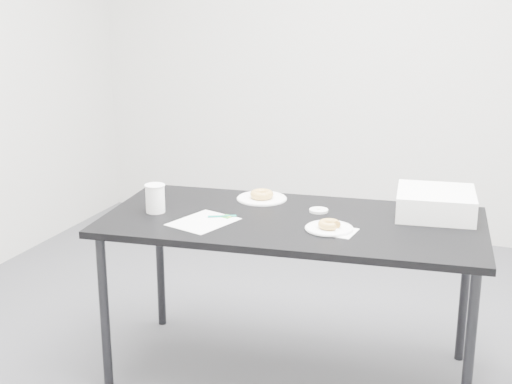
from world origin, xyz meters
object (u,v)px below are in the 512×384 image
(table, at_px, (292,231))
(donut_near, at_px, (329,224))
(scorecard, at_px, (203,222))
(plate_far, at_px, (262,199))
(bakery_box, at_px, (436,203))
(donut_far, at_px, (262,194))
(plate_near, at_px, (329,228))
(pen, at_px, (222,216))
(coffee_cup, at_px, (155,198))

(table, xyz_separation_m, donut_near, (0.19, -0.08, 0.08))
(scorecard, height_order, plate_far, plate_far)
(scorecard, xyz_separation_m, bakery_box, (0.93, 0.45, 0.06))
(table, bearing_deg, donut_far, 128.07)
(plate_near, bearing_deg, donut_far, 142.45)
(plate_far, height_order, donut_far, donut_far)
(donut_near, bearing_deg, plate_far, 142.45)
(pen, relative_size, plate_far, 0.53)
(plate_far, height_order, bakery_box, bakery_box)
(plate_near, distance_m, coffee_cup, 0.80)
(plate_near, relative_size, coffee_cup, 1.57)
(plate_near, bearing_deg, scorecard, -170.35)
(scorecard, relative_size, plate_far, 1.14)
(pen, xyz_separation_m, plate_far, (0.07, 0.33, -0.00))
(pen, relative_size, coffee_cup, 0.97)
(donut_near, relative_size, plate_far, 0.40)
(plate_far, bearing_deg, pen, -101.90)
(coffee_cup, bearing_deg, donut_far, 43.11)
(scorecard, relative_size, plate_near, 1.33)
(scorecard, xyz_separation_m, donut_near, (0.54, 0.09, 0.02))
(table, height_order, bakery_box, bakery_box)
(table, relative_size, bakery_box, 5.15)
(plate_far, bearing_deg, scorecard, -106.22)
(table, relative_size, plate_near, 8.52)
(table, xyz_separation_m, donut_far, (-0.23, 0.24, 0.08))
(pen, bearing_deg, table, -9.06)
(scorecard, bearing_deg, donut_near, 26.78)
(scorecard, relative_size, pen, 2.15)
(scorecard, bearing_deg, plate_far, 90.91)
(donut_near, relative_size, donut_far, 0.85)
(pen, distance_m, donut_near, 0.49)
(plate_near, height_order, bakery_box, bakery_box)
(table, distance_m, plate_far, 0.33)
(donut_far, xyz_separation_m, bakery_box, (0.81, 0.04, 0.03))
(donut_far, distance_m, coffee_cup, 0.52)
(plate_near, bearing_deg, donut_near, 0.00)
(donut_far, bearing_deg, plate_far, 0.00)
(donut_near, relative_size, coffee_cup, 0.74)
(pen, relative_size, plate_near, 0.62)
(donut_near, height_order, plate_far, donut_near)
(donut_near, bearing_deg, bakery_box, 42.40)
(table, height_order, scorecard, scorecard)
(scorecard, distance_m, pen, 0.10)
(table, distance_m, coffee_cup, 0.63)
(coffee_cup, height_order, bakery_box, coffee_cup)
(plate_near, height_order, donut_near, donut_near)
(plate_near, height_order, coffee_cup, coffee_cup)
(donut_near, bearing_deg, coffee_cup, -177.40)
(pen, height_order, donut_far, donut_far)
(donut_near, xyz_separation_m, plate_far, (-0.42, 0.32, -0.02))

